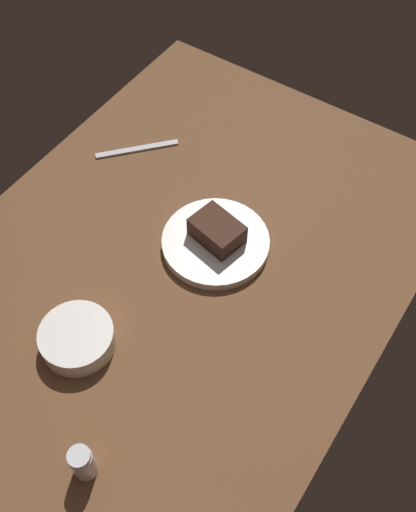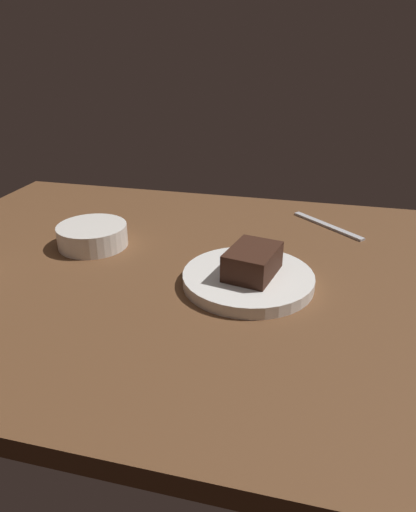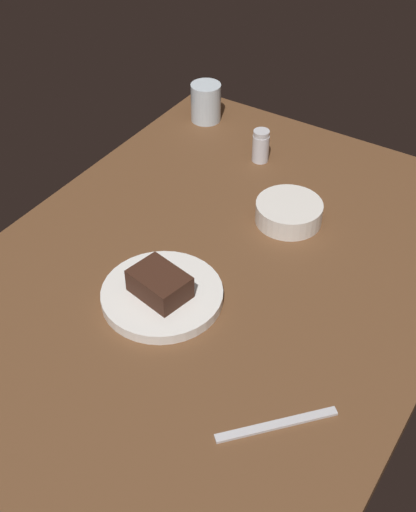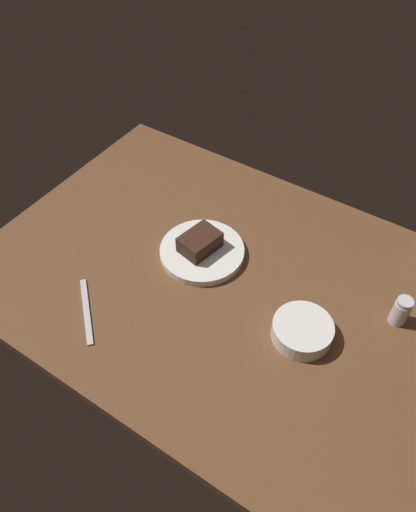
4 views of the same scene
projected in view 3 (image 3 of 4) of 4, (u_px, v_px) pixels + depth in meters
The scene contains 7 objects.
dining_table at pixel (208, 283), 124.97cm from camera, with size 120.00×84.00×3.00cm, color brown.
dessert_plate at pixel (162, 295), 119.05cm from camera, with size 21.69×21.69×2.01cm, color white.
chocolate_cake_slice at pixel (160, 284), 116.48cm from camera, with size 9.94×7.18×4.53cm, color #381E14.
salt_shaker at pixel (261, 146), 151.08cm from camera, with size 3.83×3.83×7.60cm.
water_glass at pixel (206, 102), 164.28cm from camera, with size 7.39×7.39×9.39cm, color silver.
side_bowl at pixel (289, 212), 135.35cm from camera, with size 13.51×13.51×4.24cm, color white.
butter_knife at pixel (277, 425), 99.56cm from camera, with size 19.00×1.40×0.50cm, color silver.
Camera 3 is at (76.40, 48.78, 87.68)cm, focal length 47.19 mm.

